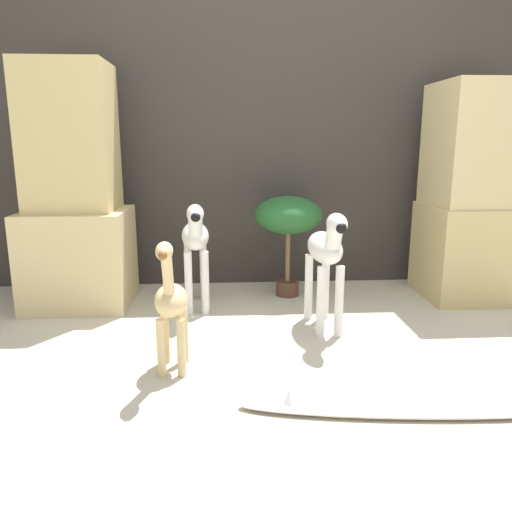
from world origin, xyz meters
TOP-DOWN VIEW (x-y plane):
  - ground_plane at (0.00, 0.00)m, footprint 14.00×14.00m
  - wall_back at (0.00, 1.62)m, footprint 6.40×0.08m
  - rock_pillar_left at (-1.30, 1.14)m, footprint 0.64×0.57m
  - rock_pillar_right at (1.30, 1.14)m, footprint 0.64×0.57m
  - zebra_right at (0.19, 0.58)m, footprint 0.19×0.54m
  - zebra_left at (-0.54, 1.00)m, footprint 0.20×0.54m
  - giraffe_figurine at (-0.61, 0.10)m, footprint 0.15×0.35m
  - potted_palm_front at (0.06, 1.24)m, footprint 0.45×0.45m
  - surfboard at (0.34, -0.31)m, footprint 1.35×0.30m

SIDE VIEW (x-z plane):
  - ground_plane at x=0.00m, z-range 0.00..0.00m
  - surfboard at x=0.34m, z-range -0.02..0.06m
  - giraffe_figurine at x=-0.61m, z-range 0.01..0.65m
  - zebra_right at x=0.19m, z-range 0.09..0.78m
  - zebra_left at x=-0.54m, z-range 0.09..0.78m
  - potted_palm_front at x=0.06m, z-range 0.19..0.87m
  - rock_pillar_left at x=-1.30m, z-range -0.08..1.42m
  - rock_pillar_right at x=1.30m, z-range -0.02..1.39m
  - wall_back at x=0.00m, z-range 0.00..2.20m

